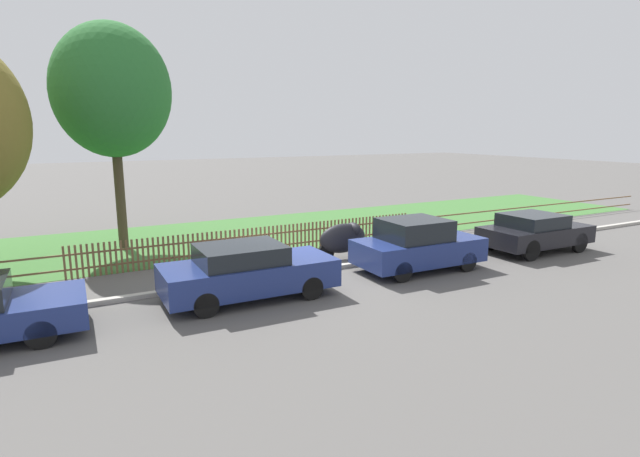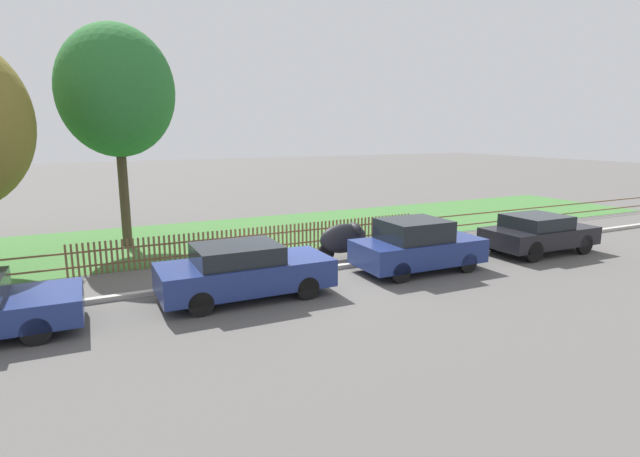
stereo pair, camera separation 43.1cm
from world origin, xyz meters
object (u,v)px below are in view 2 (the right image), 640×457
at_px(parked_car_red_compact, 538,233).
at_px(covered_motorcycle, 344,238).
at_px(parked_car_black_saloon, 244,270).
at_px(tree_mid_park, 116,92).
at_px(parked_car_navy_estate, 417,246).

xyz_separation_m(parked_car_red_compact, covered_motorcycle, (-6.26, 2.21, 0.00)).
xyz_separation_m(parked_car_black_saloon, tree_mid_park, (-1.96, 7.32, 4.67)).
relative_size(parked_car_black_saloon, covered_motorcycle, 2.31).
bearing_deg(parked_car_red_compact, parked_car_navy_estate, 179.64).
bearing_deg(parked_car_black_saloon, parked_car_navy_estate, 1.36).
bearing_deg(covered_motorcycle, tree_mid_park, 138.13).
height_order(parked_car_navy_estate, parked_car_red_compact, parked_car_navy_estate).
bearing_deg(covered_motorcycle, parked_car_red_compact, -20.90).
relative_size(parked_car_navy_estate, tree_mid_park, 0.50).
relative_size(parked_car_black_saloon, parked_car_navy_estate, 1.11).
distance_m(parked_car_red_compact, tree_mid_park, 15.07).
xyz_separation_m(parked_car_black_saloon, parked_car_red_compact, (10.34, -0.03, -0.01)).
xyz_separation_m(parked_car_black_saloon, parked_car_navy_estate, (5.31, 0.04, 0.06)).
relative_size(parked_car_navy_estate, parked_car_red_compact, 0.99).
xyz_separation_m(parked_car_navy_estate, covered_motorcycle, (-1.23, 2.14, -0.07)).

